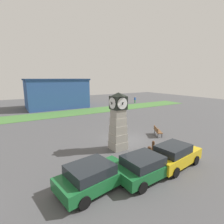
# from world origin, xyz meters

# --- Properties ---
(ground_plane) EXTENTS (85.10, 85.10, 0.00)m
(ground_plane) POSITION_xyz_m (0.00, 0.00, 0.00)
(ground_plane) COLOR #4C4C4F
(clock_tower) EXTENTS (1.43, 1.46, 4.76)m
(clock_tower) POSITION_xyz_m (-1.98, -1.50, 2.30)
(clock_tower) COLOR #A09B90
(clock_tower) RESTS_ON ground_plane
(bollard_near_tower) EXTENTS (0.22, 0.22, 1.11)m
(bollard_near_tower) POSITION_xyz_m (-0.25, -3.83, 0.56)
(bollard_near_tower) COLOR brown
(bollard_near_tower) RESTS_ON ground_plane
(bollard_mid_row) EXTENTS (0.32, 0.32, 1.10)m
(bollard_mid_row) POSITION_xyz_m (-1.26, -4.47, 0.56)
(bollard_mid_row) COLOR brown
(bollard_mid_row) RESTS_ON ground_plane
(bollard_far_row) EXTENTS (0.28, 0.28, 0.96)m
(bollard_far_row) POSITION_xyz_m (-2.66, -4.93, 0.48)
(bollard_far_row) COLOR maroon
(bollard_far_row) RESTS_ON ground_plane
(car_navy_sedan) EXTENTS (4.36, 2.60, 1.46)m
(car_navy_sedan) POSITION_xyz_m (-6.09, -5.31, 0.75)
(car_navy_sedan) COLOR #19602D
(car_navy_sedan) RESTS_ON ground_plane
(car_near_tower) EXTENTS (4.01, 2.25, 1.44)m
(car_near_tower) POSITION_xyz_m (-3.04, -5.98, 0.74)
(car_near_tower) COLOR #19602D
(car_near_tower) RESTS_ON ground_plane
(car_by_building) EXTENTS (4.20, 2.22, 1.56)m
(car_by_building) POSITION_xyz_m (-0.37, -5.94, 0.79)
(car_by_building) COLOR gold
(car_by_building) RESTS_ON ground_plane
(bench) EXTENTS (1.29, 1.64, 0.90)m
(bench) POSITION_xyz_m (3.41, -0.75, 0.52)
(bench) COLOR brown
(bench) RESTS_ON ground_plane
(pedestrian_crossing_lot) EXTENTS (0.45, 0.33, 1.56)m
(pedestrian_crossing_lot) POSITION_xyz_m (16.57, 19.18, 0.88)
(pedestrian_crossing_lot) COLOR #338C4C
(pedestrian_crossing_lot) RESTS_ON ground_plane
(warehouse_blue_far) EXTENTS (11.74, 7.86, 5.74)m
(warehouse_blue_far) POSITION_xyz_m (-0.78, 22.76, 2.88)
(warehouse_blue_far) COLOR #2D5193
(warehouse_blue_far) RESTS_ON ground_plane
(grass_verge_far) EXTENTS (51.06, 5.27, 0.04)m
(grass_verge_far) POSITION_xyz_m (0.46, 15.60, 0.02)
(grass_verge_far) COLOR #477A38
(grass_verge_far) RESTS_ON ground_plane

